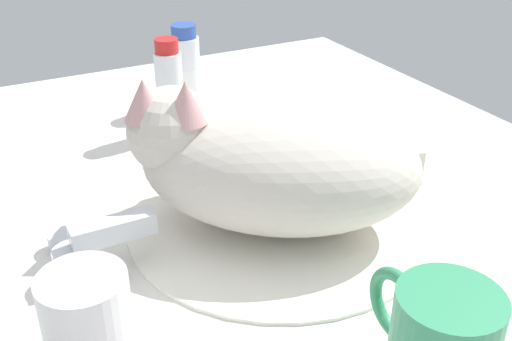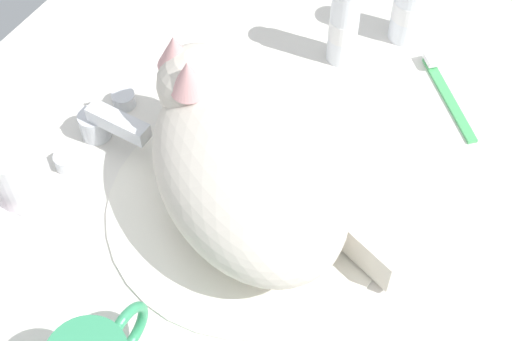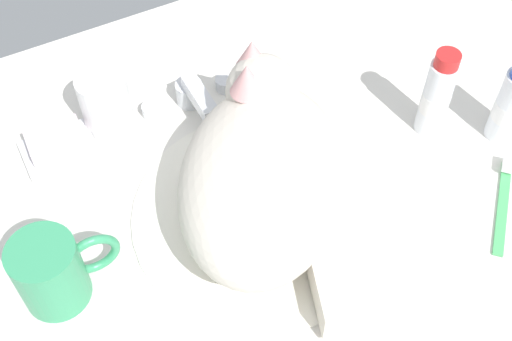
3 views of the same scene
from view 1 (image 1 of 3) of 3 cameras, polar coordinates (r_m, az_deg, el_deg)
ground_plane at (r=64.76cm, az=2.08°, el=-5.91°), size 110.00×82.50×3.00cm
sink_basin at (r=63.72cm, az=2.11°, el=-4.53°), size 31.15×31.15×0.72cm
faucet at (r=57.18cm, az=-15.51°, el=-7.72°), size 13.62×9.46×5.34cm
cat at (r=60.53cm, az=1.28°, el=1.08°), size 31.16×35.26×15.35cm
rinse_cup at (r=47.13cm, az=-15.36°, el=-13.66°), size 6.48×6.48×8.41cm
toothpaste_bottle at (r=81.60cm, az=-8.05°, el=7.36°), size 3.65×3.65×13.01cm
mouthwash_bottle at (r=90.31cm, az=-6.56°, el=9.31°), size 4.26×4.26×12.26cm
toothbrush at (r=89.67cm, az=0.42°, el=5.82°), size 10.83×10.98×1.60cm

